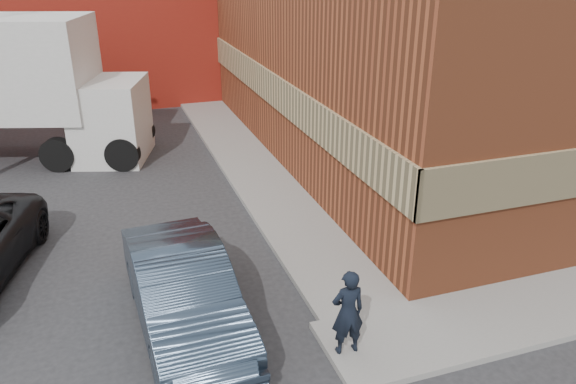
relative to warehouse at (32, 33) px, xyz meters
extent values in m
plane|color=#28282B|center=(6.00, -20.00, -2.81)|extent=(90.00, 90.00, 0.00)
cube|color=brown|center=(14.50, -11.00, 1.69)|extent=(14.00, 18.00, 9.00)
cube|color=tan|center=(7.46, -11.00, -0.51)|extent=(0.08, 18.16, 1.00)
cube|color=gray|center=(6.60, -11.00, -2.75)|extent=(1.80, 18.00, 0.12)
cube|color=maroon|center=(0.00, 0.00, -0.31)|extent=(16.00, 8.00, 5.00)
imported|color=black|center=(5.80, -20.90, -1.93)|extent=(0.56, 0.38, 1.52)
imported|color=#2B3849|center=(3.43, -19.28, -2.07)|extent=(1.81, 4.58, 1.48)
cube|color=silver|center=(3.25, -9.83, -1.56)|extent=(2.71, 3.01, 2.51)
cylinder|color=black|center=(1.06, -10.34, -2.30)|extent=(1.08, 0.63, 1.03)
cylinder|color=black|center=(1.74, -8.16, -2.30)|extent=(1.08, 0.63, 1.03)
cylinder|color=black|center=(2.91, -10.92, -2.30)|extent=(1.08, 0.63, 1.03)
cylinder|color=black|center=(3.59, -8.74, -2.30)|extent=(1.08, 0.63, 1.03)
camera|label=1|loc=(2.50, -27.64, 3.41)|focal=35.00mm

